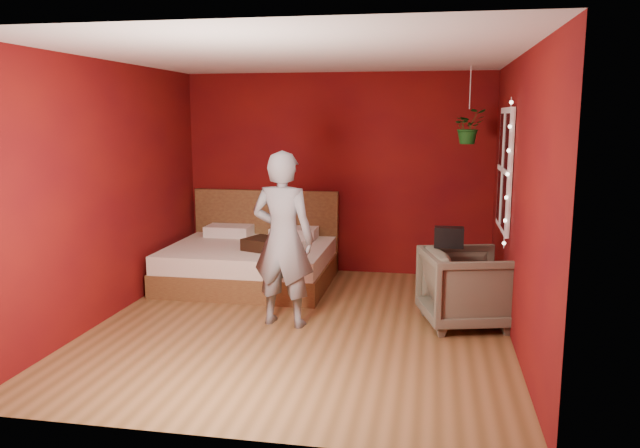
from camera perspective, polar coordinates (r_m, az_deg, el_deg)
The scene contains 10 objects.
floor at distance 6.28m, azimuth -1.67°, elevation -9.21°, with size 4.50×4.50×0.00m, color brown.
room_walls at distance 5.94m, azimuth -1.75°, elevation 6.28°, with size 4.04×4.54×2.62m.
window at distance 6.76m, azimuth 16.51°, elevation 4.79°, with size 0.05×0.97×1.27m.
fairy_lights at distance 6.24m, azimuth 16.77°, elevation 4.38°, with size 0.04×0.04×1.45m.
bed at distance 7.79m, azimuth -6.29°, elevation -3.34°, with size 1.95×1.66×1.07m.
person at distance 6.08m, azimuth -3.40°, elevation -1.41°, with size 0.63×0.41×1.73m, color slate.
armchair at distance 6.33m, azimuth 13.27°, elevation -5.69°, with size 0.81×0.84×0.76m, color #5B5848.
handbag at distance 6.31m, azimuth 11.70°, elevation -1.19°, with size 0.29×0.14×0.20m, color black.
throw_pillow at distance 7.39m, azimuth -5.17°, elevation -1.82°, with size 0.39×0.39×0.14m, color black.
hanging_plant at distance 7.32m, azimuth 13.44°, elevation 8.66°, with size 0.44×0.41×0.87m.
Camera 1 is at (1.25, -5.80, 2.05)m, focal length 35.00 mm.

